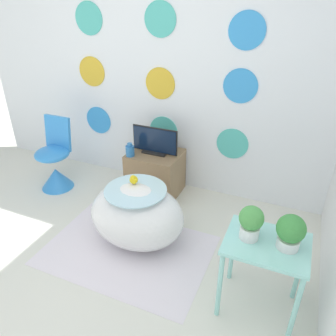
# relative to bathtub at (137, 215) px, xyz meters

# --- Properties ---
(ground_plane) EXTENTS (12.00, 12.00, 0.00)m
(ground_plane) POSITION_rel_bathtub_xyz_m (-0.23, -0.97, -0.27)
(ground_plane) COLOR silver
(wall_back_dotted) EXTENTS (4.39, 0.05, 2.60)m
(wall_back_dotted) POSITION_rel_bathtub_xyz_m (-0.23, 1.04, 1.03)
(wall_back_dotted) COLOR white
(wall_back_dotted) RESTS_ON ground_plane
(rug) EXTENTS (1.35, 0.93, 0.01)m
(rug) POSITION_rel_bathtub_xyz_m (-0.03, -0.15, -0.27)
(rug) COLOR silver
(rug) RESTS_ON ground_plane
(bathtub) EXTENTS (0.81, 0.61, 0.54)m
(bathtub) POSITION_rel_bathtub_xyz_m (0.00, 0.00, 0.00)
(bathtub) COLOR white
(bathtub) RESTS_ON ground_plane
(rubber_duck) EXTENTS (0.07, 0.07, 0.08)m
(rubber_duck) POSITION_rel_bathtub_xyz_m (-0.04, 0.05, 0.31)
(rubber_duck) COLOR yellow
(rubber_duck) RESTS_ON bathtub
(chair) EXTENTS (0.36, 0.36, 0.77)m
(chair) POSITION_rel_bathtub_xyz_m (-1.23, 0.44, -0.02)
(chair) COLOR #338CE0
(chair) RESTS_ON ground_plane
(tv_cabinet) EXTENTS (0.52, 0.44, 0.46)m
(tv_cabinet) POSITION_rel_bathtub_xyz_m (-0.20, 0.78, -0.04)
(tv_cabinet) COLOR #8E704C
(tv_cabinet) RESTS_ON ground_plane
(tv) EXTENTS (0.48, 0.12, 0.27)m
(tv) POSITION_rel_bathtub_xyz_m (-0.20, 0.78, 0.31)
(tv) COLOR black
(tv) RESTS_ON tv_cabinet
(vase) EXTENTS (0.09, 0.09, 0.14)m
(vase) POSITION_rel_bathtub_xyz_m (-0.40, 0.62, 0.25)
(vase) COLOR #2D72B7
(vase) RESTS_ON tv_cabinet
(side_table) EXTENTS (0.51, 0.40, 0.57)m
(side_table) POSITION_rel_bathtub_xyz_m (1.06, -0.27, 0.19)
(side_table) COLOR #99E0D8
(side_table) RESTS_ON ground_plane
(potted_plant_left) EXTENTS (0.15, 0.15, 0.23)m
(potted_plant_left) POSITION_rel_bathtub_xyz_m (0.94, -0.27, 0.42)
(potted_plant_left) COLOR white
(potted_plant_left) RESTS_ON side_table
(potted_plant_right) EXTENTS (0.17, 0.17, 0.23)m
(potted_plant_right) POSITION_rel_bathtub_xyz_m (1.17, -0.26, 0.41)
(potted_plant_right) COLOR white
(potted_plant_right) RESTS_ON side_table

